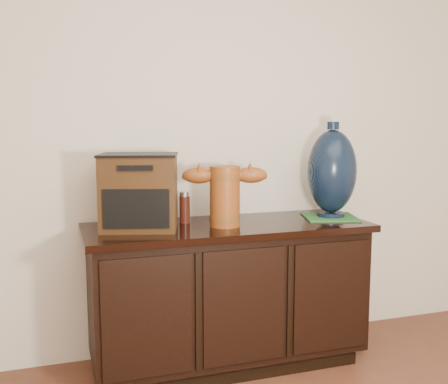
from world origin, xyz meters
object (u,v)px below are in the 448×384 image
object	(u,v)px
terracotta_vessel	(225,192)
spray_can	(185,208)
sideboard	(228,293)
tv_radio	(139,192)
lamp_base	(332,172)

from	to	relation	value
terracotta_vessel	spray_can	xyz separation A→B (m)	(-0.17, 0.15, -0.09)
spray_can	sideboard	bearing A→B (deg)	-27.69
terracotta_vessel	spray_can	size ratio (longest dim) A/B	2.64
tv_radio	spray_can	bearing A→B (deg)	33.97
tv_radio	spray_can	world-z (taller)	tv_radio
sideboard	tv_radio	world-z (taller)	tv_radio
sideboard	terracotta_vessel	size ratio (longest dim) A/B	3.39
sideboard	terracotta_vessel	distance (m)	0.54
sideboard	spray_can	bearing A→B (deg)	152.31
tv_radio	spray_can	distance (m)	0.28
terracotta_vessel	tv_radio	size ratio (longest dim) A/B	0.99
sideboard	terracotta_vessel	bearing A→B (deg)	-124.10
sideboard	spray_can	size ratio (longest dim) A/B	8.97
tv_radio	lamp_base	world-z (taller)	lamp_base
terracotta_vessel	lamp_base	xyz separation A→B (m)	(0.63, 0.04, 0.08)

